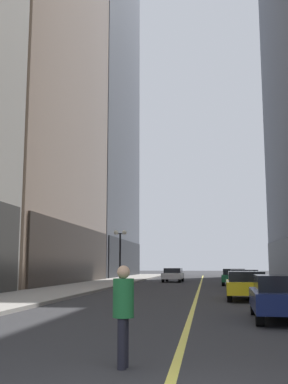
{
  "coord_description": "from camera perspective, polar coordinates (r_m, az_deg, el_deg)",
  "views": [
    {
      "loc": [
        0.52,
        -5.0,
        1.61
      ],
      "look_at": [
        -4.33,
        31.96,
        7.42
      ],
      "focal_mm": 43.95,
      "sensor_mm": 36.0,
      "label": 1
    }
  ],
  "objects": [
    {
      "name": "ground_plane",
      "position": [
        40.04,
        6.85,
        -11.11
      ],
      "size": [
        200.0,
        200.0,
        0.0
      ],
      "primitive_type": "plane",
      "color": "#2D2D30"
    },
    {
      "name": "sidewalk_left",
      "position": [
        40.98,
        -4.98,
        -10.98
      ],
      "size": [
        4.5,
        78.0,
        0.15
      ],
      "primitive_type": "cube",
      "color": "#9E9991",
      "rests_on": "ground"
    },
    {
      "name": "lane_centre_stripe",
      "position": [
        40.04,
        6.85,
        -11.1
      ],
      "size": [
        0.16,
        70.0,
        0.01
      ],
      "primitive_type": "cube",
      "color": "#E5D64C",
      "rests_on": "ground"
    },
    {
      "name": "building_left_far",
      "position": [
        72.15,
        -7.44,
        12.15
      ],
      "size": [
        13.64,
        26.0,
        54.96
      ],
      "color": "slate",
      "rests_on": "ground"
    },
    {
      "name": "car_navy",
      "position": [
        14.73,
        16.65,
        -11.96
      ],
      "size": [
        2.06,
        4.34,
        1.32
      ],
      "color": "#141E4C",
      "rests_on": "ground"
    },
    {
      "name": "car_yellow",
      "position": [
        23.01,
        12.25,
        -10.88
      ],
      "size": [
        1.97,
        4.8,
        1.32
      ],
      "color": "yellow",
      "rests_on": "ground"
    },
    {
      "name": "car_silver",
      "position": [
        31.13,
        12.02,
        -10.32
      ],
      "size": [
        1.93,
        4.22,
        1.32
      ],
      "color": "#B7B7BC",
      "rests_on": "ground"
    },
    {
      "name": "car_green",
      "position": [
        38.88,
        10.85,
        -10.02
      ],
      "size": [
        2.1,
        4.15,
        1.32
      ],
      "color": "#196038",
      "rests_on": "ground"
    },
    {
      "name": "car_white",
      "position": [
        46.26,
        3.56,
        -9.95
      ],
      "size": [
        1.98,
        4.43,
        1.32
      ],
      "color": "silver",
      "rests_on": "ground"
    },
    {
      "name": "pedestrian_in_green_parka",
      "position": [
        7.76,
        -2.53,
        -13.88
      ],
      "size": [
        0.37,
        0.37,
        1.6
      ],
      "color": "black",
      "rests_on": "ground"
    },
    {
      "name": "street_lamp_left_far",
      "position": [
        38.48,
        -2.91,
        -6.4
      ],
      "size": [
        1.06,
        0.36,
        4.43
      ],
      "color": "black",
      "rests_on": "ground"
    }
  ]
}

